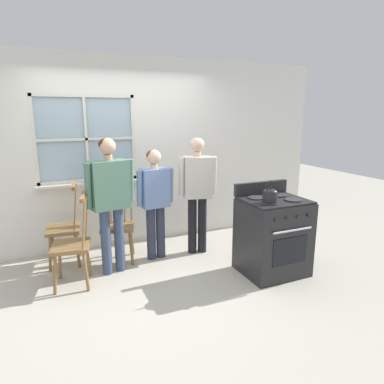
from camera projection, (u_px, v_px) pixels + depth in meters
ground_plane at (156, 283)px, 3.96m from camera, size 16.00×16.00×0.00m
wall_back at (126, 155)px, 4.92m from camera, size 6.40×0.16×2.70m
chair_by_window at (118, 226)px, 4.49m from camera, size 0.51×0.50×1.05m
chair_near_wall at (65, 229)px, 4.38m from camera, size 0.45×0.46×1.05m
chair_center_cluster at (73, 246)px, 3.82m from camera, size 0.48×0.49×1.05m
person_elderly_left at (110, 194)px, 4.02m from camera, size 0.60×0.29×1.64m
person_teen_center at (155, 195)px, 4.46m from camera, size 0.51×0.24×1.47m
person_adult_right at (197, 186)px, 4.63m from camera, size 0.53×0.28×1.60m
stove at (273, 235)px, 4.15m from camera, size 0.75×0.68×1.08m
kettle at (270, 195)px, 3.84m from camera, size 0.21×0.17×0.25m
potted_plant at (94, 177)px, 4.72m from camera, size 0.15×0.15×0.24m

